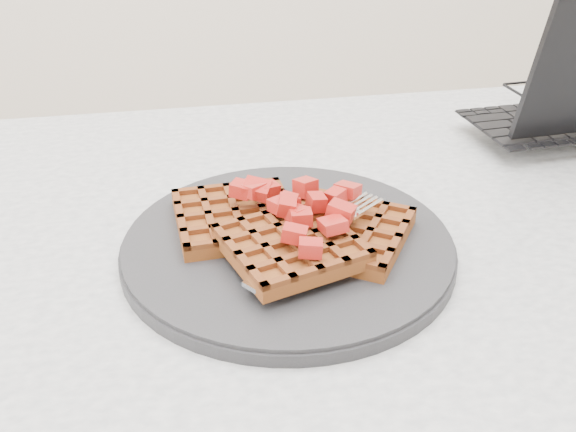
{
  "coord_description": "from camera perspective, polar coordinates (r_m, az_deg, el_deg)",
  "views": [
    {
      "loc": [
        -0.21,
        -0.51,
        1.09
      ],
      "look_at": [
        -0.11,
        -0.01,
        0.79
      ],
      "focal_mm": 40.0,
      "sensor_mm": 36.0,
      "label": 1
    }
  ],
  "objects": [
    {
      "name": "strawberry_pile",
      "position": [
        0.58,
        -0.0,
        1.19
      ],
      "size": [
        0.15,
        0.15,
        0.02
      ],
      "primitive_type": null,
      "color": "#930502",
      "rests_on": "waffles"
    },
    {
      "name": "plate",
      "position": [
        0.61,
        -0.0,
        -2.62
      ],
      "size": [
        0.31,
        0.31,
        0.02
      ],
      "primitive_type": "cylinder",
      "color": "black",
      "rests_on": "table"
    },
    {
      "name": "fork",
      "position": [
        0.58,
        3.38,
        -2.55
      ],
      "size": [
        0.16,
        0.13,
        0.02
      ],
      "primitive_type": null,
      "rotation": [
        0.0,
        0.0,
        -0.93
      ],
      "color": "silver",
      "rests_on": "plate"
    },
    {
      "name": "waffles",
      "position": [
        0.59,
        0.08,
        -1.24
      ],
      "size": [
        0.23,
        0.2,
        0.03
      ],
      "color": "brown",
      "rests_on": "plate"
    },
    {
      "name": "table",
      "position": [
        0.71,
        8.96,
        -9.63
      ],
      "size": [
        1.2,
        0.8,
        0.75
      ],
      "color": "silver",
      "rests_on": "ground"
    }
  ]
}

